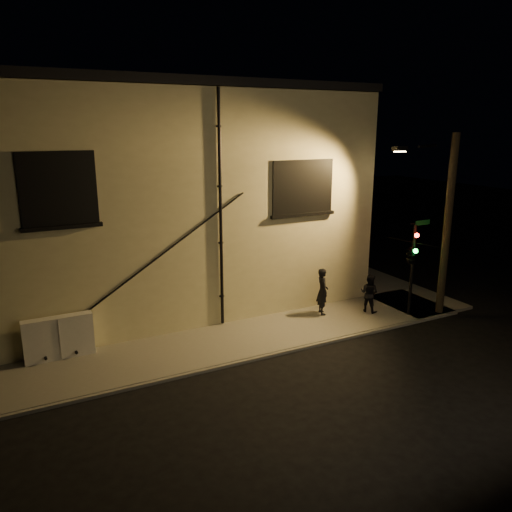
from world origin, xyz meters
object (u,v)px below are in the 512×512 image
utility_cabinet (59,338)px  traffic_signal (411,254)px  pedestrian_a (322,291)px  streetlamp_pole (444,222)px  pedestrian_b (369,293)px

utility_cabinet → traffic_signal: traffic_signal is taller
pedestrian_a → traffic_signal: traffic_signal is taller
pedestrian_a → streetlamp_pole: streetlamp_pole is taller
pedestrian_b → streetlamp_pole: streetlamp_pole is taller
utility_cabinet → pedestrian_a: pedestrian_a is taller
pedestrian_b → traffic_signal: bearing=-163.3°
traffic_signal → streetlamp_pole: bearing=-6.4°
utility_cabinet → pedestrian_b: (11.29, -1.21, 0.07)m
utility_cabinet → traffic_signal: 12.61m
utility_cabinet → pedestrian_b: pedestrian_b is taller
pedestrian_a → streetlamp_pole: bearing=-97.4°
utility_cabinet → pedestrian_b: 11.36m
pedestrian_a → pedestrian_b: pedestrian_a is taller
pedestrian_a → pedestrian_b: size_ratio=1.20×
pedestrian_a → traffic_signal: 3.61m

